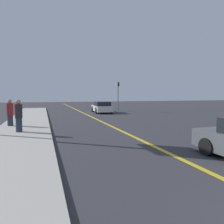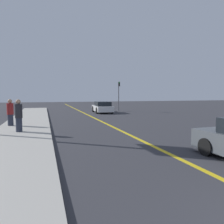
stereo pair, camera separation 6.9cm
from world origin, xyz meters
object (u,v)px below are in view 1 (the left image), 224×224
at_px(pedestrian_near_curb, 19,116).
at_px(pedestrian_mid_group, 10,113).
at_px(car_ahead_center, 102,107).
at_px(traffic_light, 118,93).

relative_size(pedestrian_near_curb, pedestrian_mid_group, 1.02).
relative_size(car_ahead_center, pedestrian_near_curb, 2.47).
distance_m(pedestrian_mid_group, traffic_light, 15.43).
height_order(pedestrian_near_curb, pedestrian_mid_group, pedestrian_near_curb).
distance_m(car_ahead_center, pedestrian_mid_group, 12.65).
distance_m(pedestrian_near_curb, traffic_light, 16.87).
xyz_separation_m(pedestrian_near_curb, pedestrian_mid_group, (-0.78, 2.66, -0.03)).
bearing_deg(pedestrian_near_curb, car_ahead_center, 56.65).
height_order(car_ahead_center, pedestrian_near_curb, pedestrian_near_curb).
distance_m(car_ahead_center, traffic_light, 3.29).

